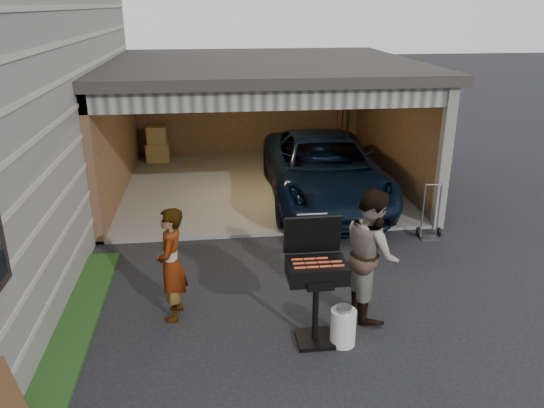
{
  "coord_description": "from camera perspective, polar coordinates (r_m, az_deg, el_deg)",
  "views": [
    {
      "loc": [
        -0.36,
        -5.43,
        4.05
      ],
      "look_at": [
        0.53,
        2.18,
        1.15
      ],
      "focal_mm": 35.0,
      "sensor_mm": 36.0,
      "label": 1
    }
  ],
  "objects": [
    {
      "name": "minivan",
      "position": [
        11.4,
        5.59,
        3.52
      ],
      "size": [
        2.46,
        5.07,
        1.39
      ],
      "primitive_type": "imported",
      "rotation": [
        0.0,
        0.0,
        -0.03
      ],
      "color": "black",
      "rests_on": "ground"
    },
    {
      "name": "woman",
      "position": [
        7.23,
        -10.77,
        -6.41
      ],
      "size": [
        0.45,
        0.62,
        1.59
      ],
      "primitive_type": "imported",
      "rotation": [
        0.0,
        0.0,
        -1.69
      ],
      "color": "#99ADC0",
      "rests_on": "ground"
    },
    {
      "name": "man",
      "position": [
        7.28,
        10.64,
        -5.23
      ],
      "size": [
        0.72,
        0.9,
        1.81
      ],
      "primitive_type": "imported",
      "rotation": [
        0.0,
        0.0,
        1.6
      ],
      "color": "#3E2218",
      "rests_on": "ground"
    },
    {
      "name": "propane_tank",
      "position": [
        6.9,
        7.65,
        -12.98
      ],
      "size": [
        0.39,
        0.39,
        0.48
      ],
      "primitive_type": "cylinder",
      "rotation": [
        0.0,
        0.0,
        -0.26
      ],
      "color": "white",
      "rests_on": "ground"
    },
    {
      "name": "ground",
      "position": [
        6.78,
        -2.41,
        -15.94
      ],
      "size": [
        80.0,
        80.0,
        0.0
      ],
      "primitive_type": "plane",
      "color": "black",
      "rests_on": "ground"
    },
    {
      "name": "bbq_grill",
      "position": [
        6.57,
        4.75,
        -7.43
      ],
      "size": [
        0.72,
        0.63,
        1.61
      ],
      "color": "black",
      "rests_on": "ground"
    },
    {
      "name": "hand_truck",
      "position": [
        10.18,
        16.6,
        -2.41
      ],
      "size": [
        0.44,
        0.36,
        1.03
      ],
      "rotation": [
        0.0,
        0.0,
        -0.15
      ],
      "color": "slate",
      "rests_on": "ground"
    },
    {
      "name": "garage",
      "position": [
        12.47,
        -1.46,
        10.66
      ],
      "size": [
        6.8,
        6.3,
        2.9
      ],
      "color": "#605E59",
      "rests_on": "ground"
    }
  ]
}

